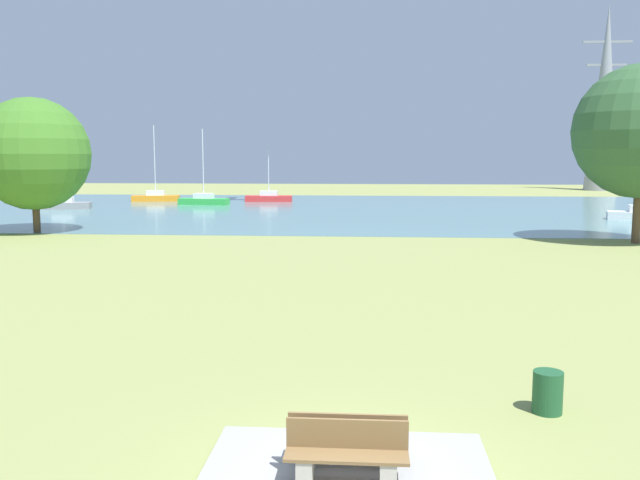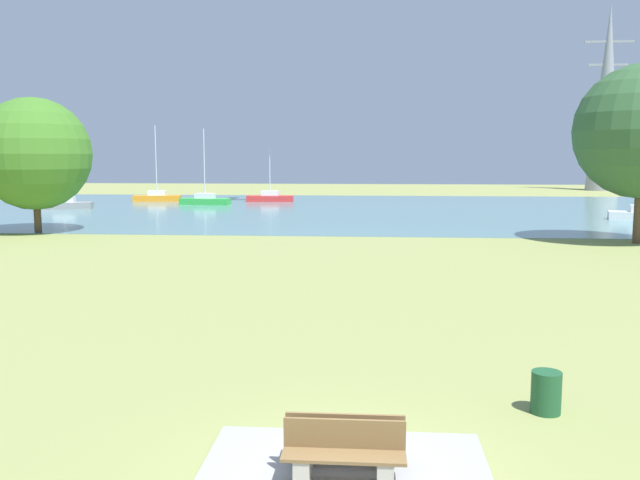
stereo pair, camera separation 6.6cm
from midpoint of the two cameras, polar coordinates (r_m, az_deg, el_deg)
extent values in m
plane|color=#8C9351|center=(31.89, 3.62, -1.48)|extent=(160.00, 160.00, 0.00)
cube|color=#9A9A9A|center=(10.66, 2.13, -19.46)|extent=(4.40, 3.20, 0.10)
cube|color=#ACA693|center=(10.88, -1.11, -17.43)|extent=(0.24, 0.44, 0.40)
cube|color=#ACA693|center=(10.84, 5.53, -17.55)|extent=(0.24, 0.44, 0.40)
cube|color=brown|center=(10.75, 2.21, -16.43)|extent=(1.80, 0.48, 0.05)
cube|color=brown|center=(10.46, 2.17, -15.67)|extent=(1.80, 0.05, 0.44)
cube|color=#ACA693|center=(10.30, -1.46, -18.91)|extent=(0.24, 0.44, 0.40)
cube|color=#ACA693|center=(10.26, 5.61, -19.05)|extent=(0.24, 0.44, 0.40)
cube|color=brown|center=(10.17, 2.07, -17.88)|extent=(1.80, 0.48, 0.05)
cube|color=brown|center=(10.26, 2.13, -16.13)|extent=(1.80, 0.05, 0.44)
cylinder|color=#1E512D|center=(13.63, 18.66, -12.16)|extent=(0.56, 0.56, 0.80)
cube|color=slate|center=(59.72, 3.94, 2.61)|extent=(140.00, 40.00, 0.02)
cube|color=red|center=(69.79, -4.41, 3.54)|extent=(4.88, 1.78, 0.60)
cube|color=white|center=(69.75, -4.41, 3.99)|extent=(1.86, 1.20, 0.50)
cylinder|color=silver|center=(69.66, -4.43, 5.99)|extent=(0.10, 0.10, 5.37)
cube|color=orange|center=(72.07, -13.82, 3.46)|extent=(4.99, 2.32, 0.60)
cube|color=white|center=(72.04, -13.83, 3.90)|extent=(1.97, 1.40, 0.50)
cylinder|color=silver|center=(71.93, -13.92, 6.57)|extent=(0.10, 0.10, 7.22)
cube|color=green|center=(66.17, -9.88, 3.25)|extent=(4.94, 2.04, 0.60)
cube|color=white|center=(66.14, -9.89, 3.72)|extent=(1.91, 1.30, 0.50)
cylinder|color=silver|center=(66.02, -9.95, 6.40)|extent=(0.10, 0.10, 6.69)
cube|color=gray|center=(64.07, -21.05, 2.74)|extent=(5.01, 2.53, 0.60)
cube|color=white|center=(64.03, -21.08, 3.23)|extent=(2.00, 1.47, 0.50)
cylinder|color=silver|center=(63.92, -21.19, 5.64)|extent=(0.10, 0.10, 5.89)
cylinder|color=brown|center=(45.34, -23.02, 2.13)|extent=(0.44, 0.44, 2.47)
sphere|color=#407726|center=(45.19, -23.25, 6.74)|extent=(6.92, 6.92, 6.92)
cylinder|color=brown|center=(40.62, 25.32, 2.24)|extent=(0.44, 0.44, 3.55)
cone|color=gray|center=(99.60, 23.03, 11.02)|extent=(4.40, 4.40, 24.67)
cube|color=gray|center=(100.42, 23.25, 15.23)|extent=(6.40, 0.30, 0.30)
cube|color=gray|center=(100.02, 23.16, 13.53)|extent=(5.20, 0.30, 0.30)
camera|label=1|loc=(0.03, -90.08, -0.01)|focal=37.63mm
camera|label=2|loc=(0.03, 89.92, 0.01)|focal=37.63mm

